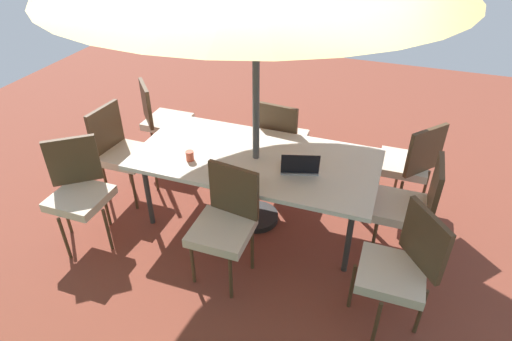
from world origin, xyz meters
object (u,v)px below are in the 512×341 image
at_px(chair_west, 411,204).
at_px(chair_southwest, 409,162).
at_px(chair_east, 121,149).
at_px(chair_north, 225,221).
at_px(laptop, 300,167).
at_px(cup, 190,156).
at_px(dining_table, 256,161).
at_px(chair_northwest, 401,266).
at_px(chair_south, 281,137).
at_px(chair_southeast, 162,118).
at_px(chair_northeast, 78,188).

bearing_deg(chair_west, chair_southwest, -175.43).
height_order(chair_southwest, chair_east, same).
bearing_deg(chair_north, chair_southwest, 54.47).
distance_m(chair_north, laptop, 0.80).
xyz_separation_m(chair_west, cup, (1.92, 0.24, 0.22)).
xyz_separation_m(dining_table, chair_north, (0.01, 0.72, -0.13)).
height_order(chair_northwest, chair_southwest, same).
xyz_separation_m(chair_south, chair_southwest, (-1.30, 0.06, 0.00)).
distance_m(dining_table, chair_southwest, 1.50).
bearing_deg(chair_southeast, chair_east, 135.27).
bearing_deg(chair_east, cup, -97.56).
bearing_deg(chair_southeast, laptop, -154.99).
distance_m(chair_northwest, chair_west, 0.75).
bearing_deg(laptop, chair_west, 168.42).
height_order(dining_table, cup, cup).
relative_size(chair_east, cup, 11.01).
relative_size(chair_southeast, chair_north, 1.00).
height_order(chair_west, chair_southeast, same).
bearing_deg(chair_northwest, chair_southeast, -154.88).
distance_m(chair_west, chair_northeast, 2.88).
bearing_deg(laptop, chair_northeast, 3.23).
distance_m(dining_table, chair_southeast, 1.57).
bearing_deg(cup, chair_east, -12.46).
distance_m(dining_table, chair_east, 1.44).
bearing_deg(chair_south, chair_east, 33.76).
height_order(chair_southwest, laptop, chair_southwest).
relative_size(chair_south, laptop, 2.60).
bearing_deg(chair_east, chair_southwest, -70.44).
height_order(chair_west, chair_southwest, same).
distance_m(chair_northwest, chair_south, 1.99).
bearing_deg(chair_northwest, chair_west, 140.48).
distance_m(chair_northwest, chair_northeast, 2.75).
relative_size(chair_southeast, cup, 11.01).
relative_size(dining_table, chair_southwest, 2.23).
relative_size(chair_west, cup, 11.01).
height_order(chair_southeast, chair_east, same).
bearing_deg(dining_table, chair_southeast, -26.78).
bearing_deg(chair_southeast, chair_west, -145.74).
height_order(dining_table, chair_southwest, chair_southwest).
height_order(dining_table, chair_south, chair_south).
xyz_separation_m(chair_west, chair_south, (1.36, -0.74, 0.00)).
bearing_deg(chair_east, dining_table, -83.38).
xyz_separation_m(chair_southwest, chair_north, (1.33, 1.40, 0.00)).
height_order(chair_east, cup, chair_east).
distance_m(chair_southwest, chair_east, 2.86).
bearing_deg(chair_north, chair_southeast, 142.40).
xyz_separation_m(chair_north, cup, (0.53, -0.48, 0.22)).
xyz_separation_m(chair_northeast, chair_east, (0.04, -0.71, 0.00)).
relative_size(chair_northwest, chair_southeast, 1.00).
bearing_deg(chair_south, chair_northwest, 137.35).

